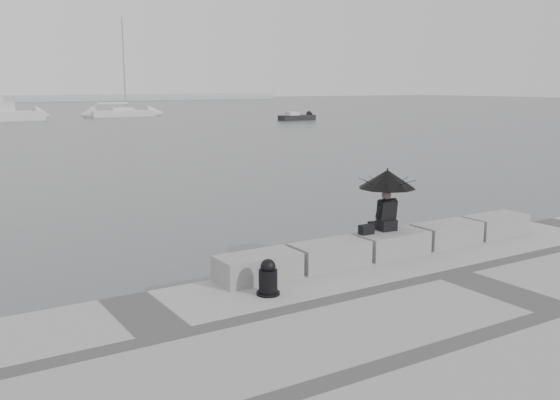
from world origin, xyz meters
TOP-DOWN VIEW (x-y plane):
  - ground at (0.00, 0.00)m, footprint 360.00×360.00m
  - stone_block_far_left at (-3.40, -0.45)m, footprint 1.60×0.80m
  - stone_block_left at (-1.70, -0.45)m, footprint 1.60×0.80m
  - stone_block_centre at (0.00, -0.45)m, footprint 1.60×0.80m
  - stone_block_right at (1.70, -0.45)m, footprint 1.60×0.80m
  - stone_block_far_right at (3.40, -0.45)m, footprint 1.60×0.80m
  - seated_person at (0.02, -0.22)m, footprint 1.27×1.27m
  - bag at (-0.60, -0.28)m, footprint 0.32×0.18m
  - mooring_bollard at (-3.69, -1.32)m, footprint 0.42×0.42m
  - sailboat_right at (17.31, 71.44)m, footprint 8.19×2.76m
  - motor_cruiser at (1.97, 68.51)m, footprint 9.61×3.27m
  - small_motorboat at (32.19, 51.89)m, footprint 4.42×1.60m

SIDE VIEW (x-z plane):
  - ground at x=0.00m, z-range 0.00..0.00m
  - small_motorboat at x=32.19m, z-range -0.23..0.87m
  - sailboat_right at x=17.31m, z-range -5.93..6.97m
  - stone_block_far_left at x=-3.40m, z-range 0.50..1.00m
  - stone_block_left at x=-1.70m, z-range 0.50..1.00m
  - stone_block_centre at x=0.00m, z-range 0.50..1.00m
  - stone_block_right at x=1.70m, z-range 0.50..1.00m
  - stone_block_far_right at x=3.40m, z-range 0.50..1.00m
  - mooring_bollard at x=-3.69m, z-range 0.45..1.11m
  - motor_cruiser at x=1.97m, z-range -1.36..3.14m
  - bag at x=-0.60m, z-range 1.00..1.20m
  - seated_person at x=0.02m, z-range 1.32..2.71m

